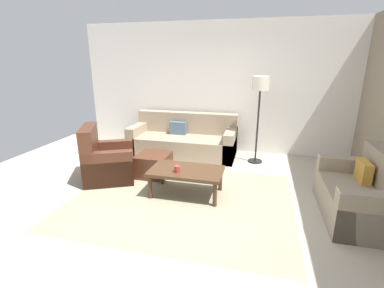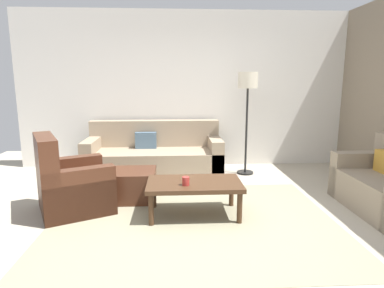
{
  "view_description": "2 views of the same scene",
  "coord_description": "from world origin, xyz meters",
  "px_view_note": "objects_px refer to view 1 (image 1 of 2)",
  "views": [
    {
      "loc": [
        1.06,
        -3.54,
        2.0
      ],
      "look_at": [
        0.09,
        0.27,
        0.79
      ],
      "focal_mm": 25.78,
      "sensor_mm": 36.0,
      "label": 1
    },
    {
      "loc": [
        -0.21,
        -3.47,
        1.57
      ],
      "look_at": [
        0.01,
        0.39,
        0.82
      ],
      "focal_mm": 30.55,
      "sensor_mm": 36.0,
      "label": 2
    }
  ],
  "objects_px": {
    "armchair_leather": "(105,163)",
    "lamp_standing": "(260,92)",
    "ottoman": "(153,165)",
    "coffee_table": "(186,173)",
    "cup": "(177,169)",
    "couch_loveseat": "(366,196)",
    "couch_main": "(184,140)"
  },
  "relations": [
    {
      "from": "lamp_standing",
      "to": "couch_main",
      "type": "bearing_deg",
      "value": 173.7
    },
    {
      "from": "coffee_table",
      "to": "lamp_standing",
      "type": "xyz_separation_m",
      "value": [
        0.99,
        1.72,
        1.05
      ]
    },
    {
      "from": "couch_loveseat",
      "to": "lamp_standing",
      "type": "relative_size",
      "value": 0.81
    },
    {
      "from": "couch_loveseat",
      "to": "coffee_table",
      "type": "relative_size",
      "value": 1.25
    },
    {
      "from": "couch_loveseat",
      "to": "couch_main",
      "type": "bearing_deg",
      "value": 147.12
    },
    {
      "from": "cup",
      "to": "armchair_leather",
      "type": "bearing_deg",
      "value": 166.71
    },
    {
      "from": "armchair_leather",
      "to": "coffee_table",
      "type": "bearing_deg",
      "value": -7.74
    },
    {
      "from": "ottoman",
      "to": "couch_main",
      "type": "bearing_deg",
      "value": 81.62
    },
    {
      "from": "armchair_leather",
      "to": "lamp_standing",
      "type": "bearing_deg",
      "value": 31.24
    },
    {
      "from": "armchair_leather",
      "to": "lamp_standing",
      "type": "relative_size",
      "value": 0.62
    },
    {
      "from": "armchair_leather",
      "to": "ottoman",
      "type": "relative_size",
      "value": 1.91
    },
    {
      "from": "couch_main",
      "to": "lamp_standing",
      "type": "height_order",
      "value": "lamp_standing"
    },
    {
      "from": "armchair_leather",
      "to": "cup",
      "type": "height_order",
      "value": "armchair_leather"
    },
    {
      "from": "coffee_table",
      "to": "couch_loveseat",
      "type": "bearing_deg",
      "value": -1.23
    },
    {
      "from": "couch_loveseat",
      "to": "coffee_table",
      "type": "bearing_deg",
      "value": 178.77
    },
    {
      "from": "coffee_table",
      "to": "lamp_standing",
      "type": "height_order",
      "value": "lamp_standing"
    },
    {
      "from": "couch_main",
      "to": "armchair_leather",
      "type": "bearing_deg",
      "value": -119.15
    },
    {
      "from": "armchair_leather",
      "to": "coffee_table",
      "type": "relative_size",
      "value": 0.97
    },
    {
      "from": "cup",
      "to": "lamp_standing",
      "type": "bearing_deg",
      "value": 59.43
    },
    {
      "from": "ottoman",
      "to": "cup",
      "type": "distance_m",
      "value": 0.99
    },
    {
      "from": "armchair_leather",
      "to": "cup",
      "type": "bearing_deg",
      "value": -13.29
    },
    {
      "from": "armchair_leather",
      "to": "coffee_table",
      "type": "xyz_separation_m",
      "value": [
        1.51,
        -0.21,
        0.05
      ]
    },
    {
      "from": "armchair_leather",
      "to": "couch_main",
      "type": "bearing_deg",
      "value": 60.85
    },
    {
      "from": "couch_main",
      "to": "ottoman",
      "type": "distance_m",
      "value": 1.35
    },
    {
      "from": "coffee_table",
      "to": "ottoman",
      "type": "bearing_deg",
      "value": 143.61
    },
    {
      "from": "couch_loveseat",
      "to": "armchair_leather",
      "type": "distance_m",
      "value": 3.96
    },
    {
      "from": "ottoman",
      "to": "armchair_leather",
      "type": "bearing_deg",
      "value": -154.3
    },
    {
      "from": "ottoman",
      "to": "lamp_standing",
      "type": "xyz_separation_m",
      "value": [
        1.75,
        1.16,
        1.21
      ]
    },
    {
      "from": "ottoman",
      "to": "coffee_table",
      "type": "xyz_separation_m",
      "value": [
        0.77,
        -0.56,
        0.16
      ]
    },
    {
      "from": "ottoman",
      "to": "lamp_standing",
      "type": "relative_size",
      "value": 0.33
    },
    {
      "from": "cup",
      "to": "couch_loveseat",
      "type": "bearing_deg",
      "value": 1.68
    },
    {
      "from": "lamp_standing",
      "to": "cup",
      "type": "bearing_deg",
      "value": -120.57
    }
  ]
}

